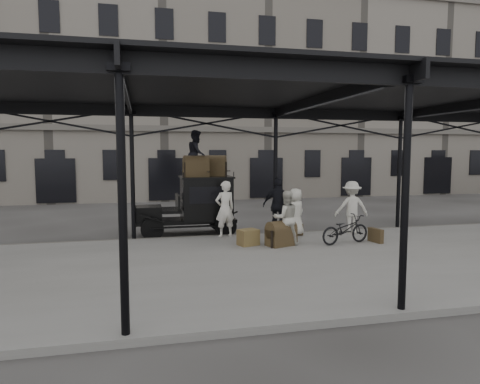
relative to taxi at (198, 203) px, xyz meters
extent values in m
plane|color=#383533|center=(2.70, -2.99, -1.20)|extent=(120.00, 120.00, 0.00)
cube|color=slate|center=(2.70, -4.99, -1.13)|extent=(28.00, 8.00, 0.15)
cylinder|color=black|center=(2.70, -0.99, 0.95)|extent=(0.14, 0.14, 4.30)
cylinder|color=black|center=(2.70, -8.79, 0.95)|extent=(0.14, 0.14, 4.30)
cube|color=black|center=(2.70, -0.99, 3.28)|extent=(22.00, 0.10, 0.45)
cube|color=black|center=(2.70, -8.79, 3.28)|extent=(22.00, 0.10, 0.45)
cube|color=black|center=(2.70, -4.69, 3.45)|extent=(22.50, 9.00, 0.08)
cube|color=silver|center=(2.70, -4.69, 3.52)|extent=(18.00, 7.00, 0.04)
cube|color=slate|center=(2.70, 15.01, 5.80)|extent=(64.00, 8.00, 14.00)
cylinder|color=black|center=(-1.68, -0.72, -0.80)|extent=(0.80, 0.10, 0.80)
cylinder|color=black|center=(-1.68, 0.72, -0.80)|extent=(0.80, 0.10, 0.80)
cylinder|color=black|center=(0.92, -0.72, -0.80)|extent=(0.80, 0.10, 0.80)
cylinder|color=black|center=(0.92, 0.72, -0.80)|extent=(0.80, 0.10, 0.80)
cube|color=black|center=(-0.43, 0.00, -0.65)|extent=(3.60, 1.25, 0.12)
cube|color=black|center=(-1.78, 0.00, -0.35)|extent=(0.90, 1.00, 0.55)
cube|color=black|center=(-2.25, 0.00, -0.35)|extent=(0.06, 0.70, 0.55)
cube|color=black|center=(-0.98, 0.00, -0.25)|extent=(0.70, 1.30, 0.10)
cube|color=black|center=(0.32, 0.00, 0.15)|extent=(1.80, 1.45, 1.55)
cube|color=black|center=(0.32, -0.73, 0.35)|extent=(1.40, 0.02, 0.60)
cube|color=black|center=(0.32, 0.00, 0.95)|extent=(1.90, 1.55, 0.06)
imported|color=silver|center=(0.78, -1.33, -0.08)|extent=(0.80, 0.62, 1.94)
imported|color=beige|center=(2.40, -3.05, -0.20)|extent=(0.87, 0.70, 1.72)
imported|color=beige|center=(3.22, -1.69, -0.22)|extent=(0.97, 0.86, 1.66)
imported|color=black|center=(2.76, -1.19, -0.05)|extent=(1.24, 1.09, 2.01)
imported|color=beige|center=(5.38, -1.66, -0.11)|extent=(1.31, 0.87, 1.88)
imported|color=black|center=(4.30, -3.31, -0.59)|extent=(1.86, 0.98, 0.93)
imported|color=black|center=(-0.03, -0.10, 1.82)|extent=(0.84, 0.96, 1.69)
cube|color=olive|center=(1.23, -2.83, -0.80)|extent=(0.71, 0.62, 0.50)
cube|color=#4D3C23|center=(5.38, -3.33, -0.83)|extent=(0.26, 0.62, 0.45)
cube|color=#4D3C23|center=(3.19, -1.69, -0.85)|extent=(0.61, 0.19, 0.40)
camera|label=1|loc=(-1.99, -15.68, 1.88)|focal=32.00mm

